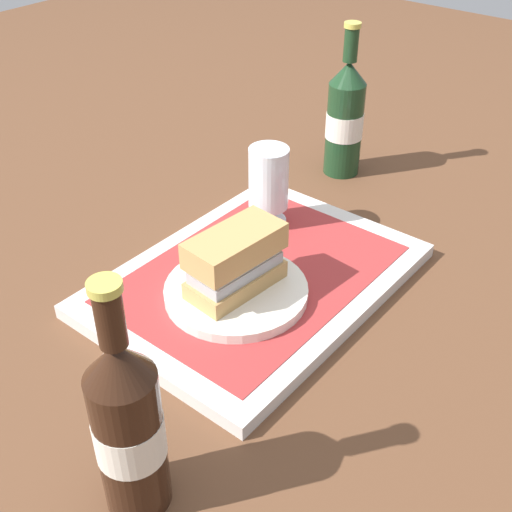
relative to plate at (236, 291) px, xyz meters
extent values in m
plane|color=brown|center=(0.05, 0.01, -0.03)|extent=(3.00, 3.00, 0.00)
cube|color=silver|center=(0.05, 0.01, -0.02)|extent=(0.44, 0.32, 0.02)
cube|color=#9E2D2D|center=(0.05, 0.01, -0.01)|extent=(0.38, 0.27, 0.00)
cylinder|color=silver|center=(0.00, 0.00, 0.00)|extent=(0.19, 0.19, 0.01)
cube|color=tan|center=(0.00, 0.00, 0.02)|extent=(0.14, 0.08, 0.02)
cube|color=#9EA3A8|center=(0.00, 0.00, 0.04)|extent=(0.12, 0.07, 0.02)
cube|color=silver|center=(0.00, 0.00, 0.05)|extent=(0.11, 0.06, 0.01)
sphere|color=#47932D|center=(0.05, 0.00, 0.06)|extent=(0.04, 0.04, 0.04)
cube|color=tan|center=(0.00, 0.00, 0.07)|extent=(0.14, 0.08, 0.04)
cylinder|color=silver|center=(0.17, 0.08, 0.00)|extent=(0.06, 0.06, 0.01)
cylinder|color=silver|center=(0.17, 0.08, 0.01)|extent=(0.01, 0.01, 0.02)
cylinder|color=silver|center=(0.17, 0.08, 0.07)|extent=(0.06, 0.06, 0.09)
cylinder|color=gold|center=(0.17, 0.08, 0.05)|extent=(0.06, 0.06, 0.06)
cylinder|color=white|center=(0.17, 0.08, 0.09)|extent=(0.05, 0.05, 0.01)
cylinder|color=#19381E|center=(0.41, 0.10, 0.05)|extent=(0.06, 0.06, 0.17)
cylinder|color=silver|center=(0.41, 0.10, 0.06)|extent=(0.07, 0.07, 0.05)
cone|color=#19381E|center=(0.41, 0.10, 0.16)|extent=(0.06, 0.06, 0.04)
cylinder|color=#19381E|center=(0.41, 0.10, 0.20)|extent=(0.02, 0.02, 0.05)
cylinder|color=#BFB74C|center=(0.41, 0.10, 0.23)|extent=(0.03, 0.03, 0.01)
cylinder|color=black|center=(-0.28, -0.11, 0.05)|extent=(0.06, 0.06, 0.17)
cylinder|color=silver|center=(-0.28, -0.11, 0.06)|extent=(0.07, 0.07, 0.05)
cone|color=black|center=(-0.28, -0.11, 0.16)|extent=(0.06, 0.06, 0.04)
cylinder|color=black|center=(-0.28, -0.11, 0.20)|extent=(0.02, 0.02, 0.05)
cylinder|color=#BFB74C|center=(-0.28, -0.11, 0.23)|extent=(0.03, 0.03, 0.01)
camera|label=1|loc=(-0.51, -0.45, 0.54)|focal=46.21mm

